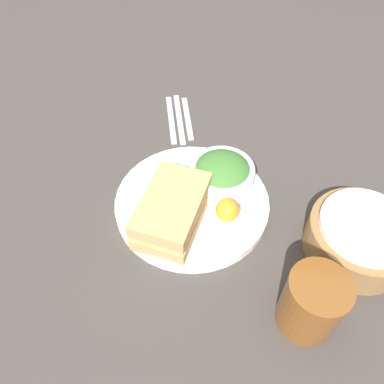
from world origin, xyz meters
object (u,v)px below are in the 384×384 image
Objects in this scene: plate at (192,203)px; salad_bowl at (222,174)px; bread_basket at (360,237)px; drink_glass at (312,303)px; spoon at (187,118)px; dressing_cup at (161,180)px; fork at (171,119)px; sandwich at (172,211)px; knife at (179,118)px.

plate is 0.07m from salad_bowl.
plate is 0.28m from bread_basket.
drink_glass reaches higher than salad_bowl.
spoon is at bearing -131.24° from bread_basket.
drink_glass is at bearing 51.87° from dressing_cup.
plate is at bearing -175.80° from fork.
sandwich is 3.52× the size of dressing_cup.
bread_basket reaches higher than fork.
bread_basket is at bearing 69.47° from salad_bowl.
plate is 1.64× the size of bread_basket.
sandwich is at bearing -24.22° from plate.
plate is 1.70× the size of sandwich.
bread_basket is at bearing 80.94° from plate.
bread_basket is at bearing -147.25° from spoon.
fork is at bearing -173.04° from dressing_cup.
spoon is (-0.20, -0.10, -0.04)m from salad_bowl.
fork is at bearing -159.79° from plate.
salad_bowl is 0.76× the size of spoon.
drink_glass is at bearing 60.28° from sandwich.
knife is at bearing 90.00° from spoon.
drink_glass is 0.62× the size of bread_basket.
salad_bowl is 0.23m from fork.
salad_bowl is 0.11m from dressing_cup.
fork is 0.02m from knife.
plate reaches higher than fork.
plate is 1.85× the size of spoon.
fork is (-0.21, -0.03, -0.03)m from dressing_cup.
bread_basket is (0.09, 0.23, -0.01)m from salad_bowl.
bread_basket is at bearing 147.71° from drink_glass.
drink_glass is at bearing -161.76° from fork.
dressing_cup is 0.34m from bread_basket.
sandwich is 0.96× the size of bread_basket.
dressing_cup is at bearing 161.60° from spoon.
spoon is at bearing -168.18° from plate.
plate is at bearing -132.43° from drink_glass.
plate is at bearing 180.00° from knife.
fork and spoon have the same top height.
spoon is at bearing -149.82° from drink_glass.
dressing_cup is (0.02, -0.11, -0.01)m from salad_bowl.
drink_glass is 0.60× the size of knife.
salad_bowl is at bearing -170.14° from spoon.
knife is at bearing -149.60° from salad_bowl.
dressing_cup is at bearing 166.18° from knife.
knife is 1.17× the size of spoon.
plate is at bearing -99.06° from bread_basket.
drink_glass is 0.63× the size of fork.
dressing_cup is at bearing -128.13° from drink_glass.
plate is 1.66× the size of fork.
dressing_cup is 0.22m from spoon.
drink_glass is 0.70× the size of spoon.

